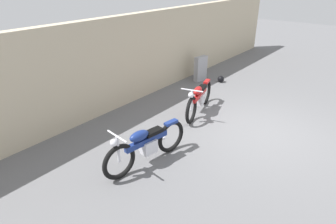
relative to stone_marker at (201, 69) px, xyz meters
The scene contains 6 objects.
ground_plane 4.32m from the stone_marker, 125.37° to the right, with size 40.00×40.00×0.00m, color slate.
building_wall 2.74m from the stone_marker, 163.22° to the left, with size 18.00×0.30×2.72m, color beige.
stone_marker is the anchor object (origin of this frame).
helmet 0.88m from the stone_marker, 67.12° to the right, with size 0.25×0.25×0.25m, color black.
motorcycle_blue 5.80m from the stone_marker, 158.99° to the right, with size 2.23×0.62×1.00m.
motorcycle_red 2.95m from the stone_marker, 148.25° to the right, with size 2.17×0.83×1.00m.
Camera 1 is at (-6.85, -2.29, 3.85)m, focal length 31.35 mm.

